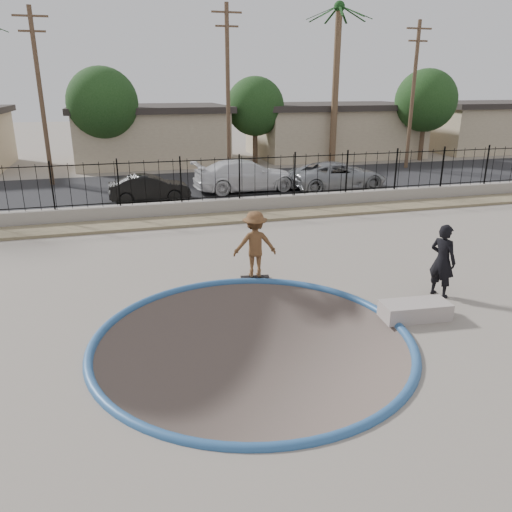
{
  "coord_description": "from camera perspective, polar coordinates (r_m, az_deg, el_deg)",
  "views": [
    {
      "loc": [
        -2.52,
        -10.31,
        5.26
      ],
      "look_at": [
        0.92,
        2.0,
        0.86
      ],
      "focal_mm": 35.0,
      "sensor_mm": 36.0,
      "label": 1
    }
  ],
  "objects": [
    {
      "name": "utility_pole_right",
      "position": [
        34.68,
        17.49,
        17.25
      ],
      "size": [
        1.7,
        0.24,
        9.0
      ],
      "color": "#473323",
      "rests_on": "ground"
    },
    {
      "name": "fence",
      "position": [
        21.1,
        -8.58,
        8.53
      ],
      "size": [
        40.0,
        0.04,
        1.8
      ],
      "color": "black",
      "rests_on": "retaining_wall"
    },
    {
      "name": "utility_pole_left",
      "position": [
        29.52,
        -23.38,
        16.45
      ],
      "size": [
        1.7,
        0.24,
        9.0
      ],
      "color": "#473323",
      "rests_on": "ground"
    },
    {
      "name": "rock_strip",
      "position": [
        20.35,
        -7.98,
        3.99
      ],
      "size": [
        42.0,
        1.6,
        0.11
      ],
      "primitive_type": "cube",
      "color": "#90815E",
      "rests_on": "ground"
    },
    {
      "name": "bowl_pit",
      "position": [
        10.99,
        -0.39,
        -9.61
      ],
      "size": [
        6.84,
        6.84,
        1.8
      ],
      "primitive_type": null,
      "color": "#4A3F39",
      "rests_on": "ground"
    },
    {
      "name": "car_d",
      "position": [
        26.79,
        9.34,
        9.06
      ],
      "size": [
        5.26,
        2.62,
        1.43
      ],
      "primitive_type": "imported",
      "rotation": [
        0.0,
        0.0,
        1.62
      ],
      "color": "gray",
      "rests_on": "street"
    },
    {
      "name": "utility_pole_mid",
      "position": [
        30.03,
        -3.23,
        18.39
      ],
      "size": [
        1.7,
        0.24,
        9.5
      ],
      "color": "#473323",
      "rests_on": "ground"
    },
    {
      "name": "street_tree_mid",
      "position": [
        35.64,
        -0.1,
        16.71
      ],
      "size": [
        3.96,
        3.96,
        5.83
      ],
      "color": "#473323",
      "rests_on": "ground"
    },
    {
      "name": "retaining_wall",
      "position": [
        21.35,
        -8.43,
        5.36
      ],
      "size": [
        42.0,
        0.45,
        0.6
      ],
      "primitive_type": "cube",
      "color": "gray",
      "rests_on": "ground"
    },
    {
      "name": "car_c",
      "position": [
        26.05,
        -1.14,
        9.19
      ],
      "size": [
        5.56,
        2.51,
        1.58
      ],
      "primitive_type": "imported",
      "rotation": [
        0.0,
        0.0,
        1.63
      ],
      "color": "silver",
      "rests_on": "street"
    },
    {
      "name": "street_tree_right",
      "position": [
        38.84,
        18.85,
        16.46
      ],
      "size": [
        4.32,
        4.32,
        6.36
      ],
      "color": "#473323",
      "rests_on": "ground"
    },
    {
      "name": "house_east_far",
      "position": [
        47.93,
        24.71,
        13.4
      ],
      "size": [
        11.6,
        8.6,
        3.9
      ],
      "color": "tan",
      "rests_on": "ground"
    },
    {
      "name": "skater",
      "position": [
        13.97,
        -0.13,
        0.97
      ],
      "size": [
        1.29,
        0.84,
        1.87
      ],
      "primitive_type": "imported",
      "rotation": [
        0.0,
        0.0,
        3.02
      ],
      "color": "brown",
      "rests_on": "ground"
    },
    {
      "name": "skateboard",
      "position": [
        14.27,
        -0.13,
        -2.39
      ],
      "size": [
        0.83,
        0.33,
        0.07
      ],
      "rotation": [
        0.0,
        0.0,
        -0.16
      ],
      "color": "black",
      "rests_on": "ground"
    },
    {
      "name": "car_b",
      "position": [
        24.2,
        -12.07,
        7.6
      ],
      "size": [
        3.77,
        1.4,
        1.23
      ],
      "primitive_type": "imported",
      "rotation": [
        0.0,
        0.0,
        1.6
      ],
      "color": "black",
      "rests_on": "street"
    },
    {
      "name": "ground",
      "position": [
        23.34,
        -8.82,
        2.95
      ],
      "size": [
        120.0,
        120.0,
        2.2
      ],
      "primitive_type": "cube",
      "color": "gray",
      "rests_on": "ground"
    },
    {
      "name": "street",
      "position": [
        27.93,
        -10.24,
        7.88
      ],
      "size": [
        90.0,
        8.0,
        0.04
      ],
      "primitive_type": "cube",
      "color": "black",
      "rests_on": "ground"
    },
    {
      "name": "house_east",
      "position": [
        40.48,
        8.8,
        14.13
      ],
      "size": [
        12.6,
        8.6,
        3.9
      ],
      "color": "tan",
      "rests_on": "ground"
    },
    {
      "name": "palm_right",
      "position": [
        35.49,
        9.27,
        22.11
      ],
      "size": [
        2.3,
        2.3,
        10.3
      ],
      "color": "brown",
      "rests_on": "ground"
    },
    {
      "name": "coping_ring",
      "position": [
        10.99,
        -0.39,
        -9.61
      ],
      "size": [
        7.04,
        7.04,
        0.2
      ],
      "primitive_type": "torus",
      "color": "#2A5589",
      "rests_on": "ground"
    },
    {
      "name": "street_tree_left",
      "position": [
        33.33,
        -17.13,
        16.36
      ],
      "size": [
        4.32,
        4.32,
        6.36
      ],
      "color": "#473323",
      "rests_on": "ground"
    },
    {
      "name": "concrete_ledge",
      "position": [
        12.46,
        17.71,
        -5.92
      ],
      "size": [
        1.65,
        0.83,
        0.4
      ],
      "primitive_type": "cube",
      "rotation": [
        0.0,
        0.0,
        -0.08
      ],
      "color": "#9F938D",
      "rests_on": "ground"
    },
    {
      "name": "house_center",
      "position": [
        37.04,
        -11.98,
        13.52
      ],
      "size": [
        10.6,
        8.6,
        3.9
      ],
      "color": "tan",
      "rests_on": "ground"
    },
    {
      "name": "videographer",
      "position": [
        13.71,
        20.54,
        -0.51
      ],
      "size": [
        0.71,
        0.83,
        1.94
      ],
      "primitive_type": "imported",
      "rotation": [
        0.0,
        0.0,
        1.98
      ],
      "color": "black",
      "rests_on": "ground"
    }
  ]
}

